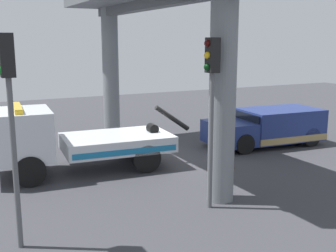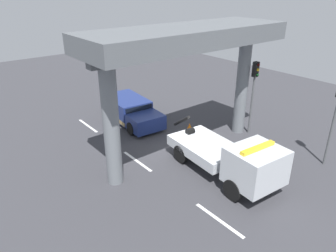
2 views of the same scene
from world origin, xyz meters
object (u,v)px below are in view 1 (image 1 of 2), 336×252
traffic_cone_orange (225,161)px  towed_van_green (269,128)px  traffic_light_near (211,87)px  traffic_light_far (9,96)px  tow_truck_white (63,139)px

traffic_cone_orange → towed_van_green: bearing=-151.4°
traffic_light_near → traffic_light_far: traffic_light_far is taller
towed_van_green → traffic_cone_orange: 4.32m
tow_truck_white → towed_van_green: 9.11m
traffic_cone_orange → traffic_light_far: bearing=20.9°
towed_van_green → traffic_cone_orange: size_ratio=9.01×
towed_van_green → traffic_light_far: 12.60m
towed_van_green → traffic_cone_orange: bearing=28.6°
towed_van_green → traffic_light_far: bearing=23.6°
traffic_light_far → traffic_light_near: bearing=-180.0°
traffic_light_near → traffic_light_far: 5.00m
towed_van_green → traffic_light_far: traffic_light_far is taller
traffic_light_near → towed_van_green: bearing=-141.9°
towed_van_green → traffic_light_near: 8.40m
tow_truck_white → traffic_cone_orange: bearing=158.3°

